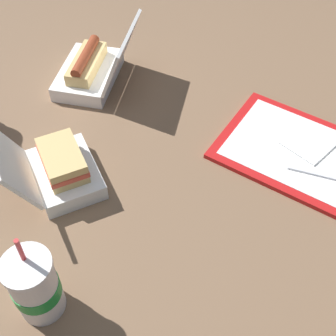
{
  "coord_description": "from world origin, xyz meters",
  "views": [
    {
      "loc": [
        -0.4,
        0.52,
        0.81
      ],
      "look_at": [
        -0.0,
        0.01,
        0.05
      ],
      "focal_mm": 50.0,
      "sensor_mm": 36.0,
      "label": 1
    }
  ],
  "objects_px": {
    "soda_cup_right": "(35,286)",
    "plastic_fork": "(313,172)",
    "food_tray": "(300,153)",
    "clamshell_sandwich_right": "(59,169)",
    "clamshell_hotdog_back": "(92,69)"
  },
  "relations": [
    {
      "from": "soda_cup_right",
      "to": "plastic_fork",
      "type": "bearing_deg",
      "value": -113.58
    },
    {
      "from": "food_tray",
      "to": "clamshell_sandwich_right",
      "type": "xyz_separation_m",
      "value": [
        0.38,
        0.39,
        0.04
      ]
    },
    {
      "from": "clamshell_hotdog_back",
      "to": "clamshell_sandwich_right",
      "type": "bearing_deg",
      "value": 122.16
    },
    {
      "from": "clamshell_hotdog_back",
      "to": "clamshell_sandwich_right",
      "type": "height_order",
      "value": "clamshell_hotdog_back"
    },
    {
      "from": "food_tray",
      "to": "clamshell_sandwich_right",
      "type": "bearing_deg",
      "value": 45.92
    },
    {
      "from": "plastic_fork",
      "to": "soda_cup_right",
      "type": "xyz_separation_m",
      "value": [
        0.25,
        0.57,
        0.06
      ]
    },
    {
      "from": "clamshell_hotdog_back",
      "to": "plastic_fork",
      "type": "bearing_deg",
      "value": -175.05
    },
    {
      "from": "plastic_fork",
      "to": "soda_cup_right",
      "type": "height_order",
      "value": "soda_cup_right"
    },
    {
      "from": "plastic_fork",
      "to": "clamshell_hotdog_back",
      "type": "relative_size",
      "value": 0.4
    },
    {
      "from": "clamshell_hotdog_back",
      "to": "soda_cup_right",
      "type": "xyz_separation_m",
      "value": [
        -0.37,
        0.52,
        0.03
      ]
    },
    {
      "from": "clamshell_hotdog_back",
      "to": "food_tray",
      "type": "bearing_deg",
      "value": -170.27
    },
    {
      "from": "plastic_fork",
      "to": "clamshell_sandwich_right",
      "type": "bearing_deg",
      "value": 19.63
    },
    {
      "from": "food_tray",
      "to": "soda_cup_right",
      "type": "distance_m",
      "value": 0.65
    },
    {
      "from": "clamshell_sandwich_right",
      "to": "soda_cup_right",
      "type": "bearing_deg",
      "value": 129.05
    },
    {
      "from": "plastic_fork",
      "to": "clamshell_hotdog_back",
      "type": "bearing_deg",
      "value": -14.46
    }
  ]
}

